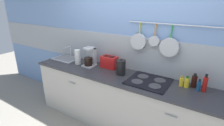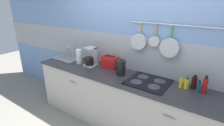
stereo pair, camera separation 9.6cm
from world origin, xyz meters
TOP-DOWN VIEW (x-y plane):
  - ground_plane at (0.00, 0.00)m, footprint 12.00×12.00m
  - wall_back at (0.00, 0.35)m, footprint 7.20×0.14m
  - cabinet_base at (0.00, -0.00)m, footprint 3.20×0.59m
  - countertop at (0.00, 0.00)m, footprint 3.24×0.61m
  - sink_basin at (-1.34, 0.12)m, footprint 0.47×0.35m
  - paper_towel_roll at (-0.96, 0.04)m, footprint 0.10×0.10m
  - coffee_maker at (-0.71, 0.09)m, footprint 0.19×0.21m
  - toaster at (-0.38, 0.18)m, footprint 0.29×0.15m
  - kettle at (-0.08, 0.04)m, footprint 0.14×0.14m
  - cooktop at (0.38, 0.03)m, footprint 0.57×0.52m
  - bottle_dish_soap at (0.79, 0.14)m, footprint 0.05×0.05m
  - bottle_hot_sauce at (0.86, 0.15)m, footprint 0.06×0.06m
  - bottle_vinegar at (0.93, 0.21)m, footprint 0.07×0.07m
  - bottle_cooking_wine at (1.00, 0.13)m, footprint 0.04×0.04m
  - bottle_olive_oil at (1.06, 0.15)m, footprint 0.06×0.06m

SIDE VIEW (x-z plane):
  - ground_plane at x=0.00m, z-range 0.00..0.00m
  - cabinet_base at x=0.00m, z-range 0.00..0.88m
  - countertop at x=0.00m, z-range 0.88..0.92m
  - cooktop at x=0.38m, z-range 0.92..0.93m
  - sink_basin at x=-1.34m, z-range 0.82..1.05m
  - bottle_dish_soap at x=0.79m, z-range 0.91..1.05m
  - bottle_hot_sauce at x=0.86m, z-range 0.91..1.07m
  - bottle_cooking_wine at x=1.00m, z-range 0.91..1.07m
  - bottle_vinegar at x=0.93m, z-range 0.91..1.09m
  - toaster at x=-0.38m, z-range 0.92..1.12m
  - bottle_olive_oil at x=1.06m, z-range 0.90..1.14m
  - kettle at x=-0.08m, z-range 0.91..1.16m
  - paper_towel_roll at x=-0.96m, z-range 0.92..1.18m
  - coffee_maker at x=-0.71m, z-range 0.89..1.22m
  - wall_back at x=0.00m, z-range -0.02..2.58m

